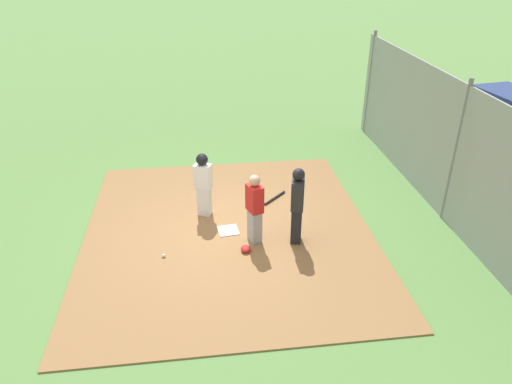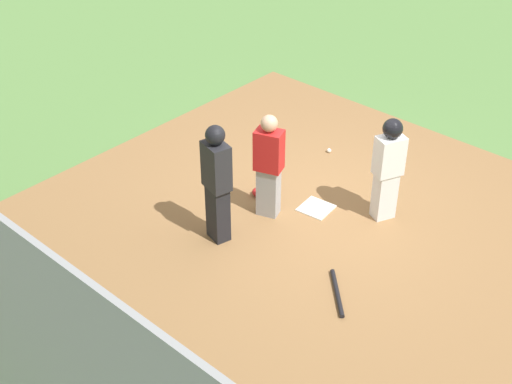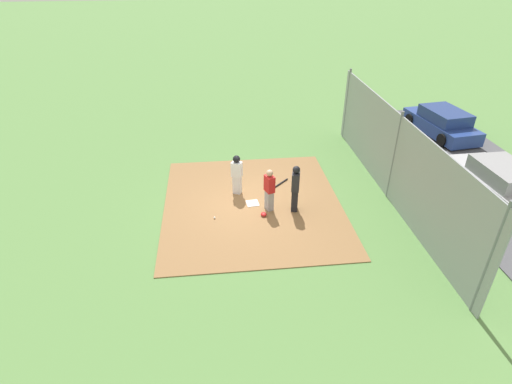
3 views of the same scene
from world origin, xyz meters
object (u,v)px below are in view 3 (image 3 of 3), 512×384
object	(u,v)px
umpire	(295,188)
parked_car_silver	(499,182)
catcher_mask	(264,214)
parked_car_blue	(442,123)
baseball	(215,218)
runner	(237,172)
catcher	(269,190)
home_plate	(253,203)
baseball_bat	(281,183)

from	to	relation	value
umpire	parked_car_silver	bearing A→B (deg)	-164.35
catcher_mask	parked_car_blue	distance (m)	11.59
baseball	parked_car_blue	distance (m)	13.05
runner	baseball	bearing A→B (deg)	-4.15
catcher_mask	parked_car_blue	xyz separation A→B (m)	(6.30, -9.71, 0.52)
catcher	umpire	xyz separation A→B (m)	(-0.13, -0.89, 0.10)
umpire	baseball	world-z (taller)	umpire
catcher_mask	parked_car_blue	size ratio (longest dim) A/B	0.05
home_plate	catcher	bearing A→B (deg)	-129.64
home_plate	baseball_bat	size ratio (longest dim) A/B	0.52
baseball	parked_car_blue	world-z (taller)	parked_car_blue
umpire	runner	xyz separation A→B (m)	(1.40, 1.93, -0.03)
parked_car_blue	umpire	bearing A→B (deg)	117.45
runner	catcher_mask	size ratio (longest dim) A/B	6.55
baseball	parked_car_silver	bearing A→B (deg)	-87.83
baseball	parked_car_blue	xyz separation A→B (m)	(6.29, -11.43, 0.55)
umpire	baseball	size ratio (longest dim) A/B	23.61
home_plate	baseball	size ratio (longest dim) A/B	5.95
catcher_mask	parked_car_blue	bearing A→B (deg)	-57.03
umpire	parked_car_silver	distance (m)	7.76
parked_car_blue	catcher	bearing A→B (deg)	114.28
umpire	parked_car_blue	distance (m)	10.50
catcher_mask	baseball	size ratio (longest dim) A/B	3.24
home_plate	runner	xyz separation A→B (m)	(0.82, 0.50, 0.88)
umpire	runner	size ratio (longest dim) A/B	1.11
umpire	home_plate	bearing A→B (deg)	-7.61
parked_car_silver	runner	bearing A→B (deg)	80.83
umpire	parked_car_silver	xyz separation A→B (m)	(0.16, -7.75, -0.34)
home_plate	umpire	bearing A→B (deg)	-112.12
home_plate	parked_car_blue	distance (m)	11.42
runner	parked_car_silver	xyz separation A→B (m)	(-1.24, -9.68, -0.30)
catcher	parked_car_silver	xyz separation A→B (m)	(0.03, -8.63, -0.24)
umpire	baseball	distance (m)	2.99
home_plate	runner	world-z (taller)	runner
baseball_bat	parked_car_silver	world-z (taller)	parked_car_silver
baseball_bat	catcher_mask	xyz separation A→B (m)	(-2.17, 0.98, 0.03)
baseball	parked_car_silver	world-z (taller)	parked_car_silver
catcher	parked_car_blue	world-z (taller)	catcher
catcher_mask	home_plate	bearing A→B (deg)	20.09
parked_car_blue	parked_car_silver	bearing A→B (deg)	164.21
catcher_mask	baseball	xyz separation A→B (m)	(0.01, 1.71, -0.02)
runner	parked_car_silver	distance (m)	9.76
baseball_bat	parked_car_blue	bearing A→B (deg)	160.31
catcher	catcher_mask	distance (m)	0.89
baseball_bat	baseball	xyz separation A→B (m)	(-2.16, 2.69, 0.01)
home_plate	catcher_mask	size ratio (longest dim) A/B	1.83
runner	baseball	size ratio (longest dim) A/B	21.25
catcher	parked_car_silver	bearing A→B (deg)	160.22
baseball	parked_car_blue	size ratio (longest dim) A/B	0.02
home_plate	catcher	world-z (taller)	catcher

